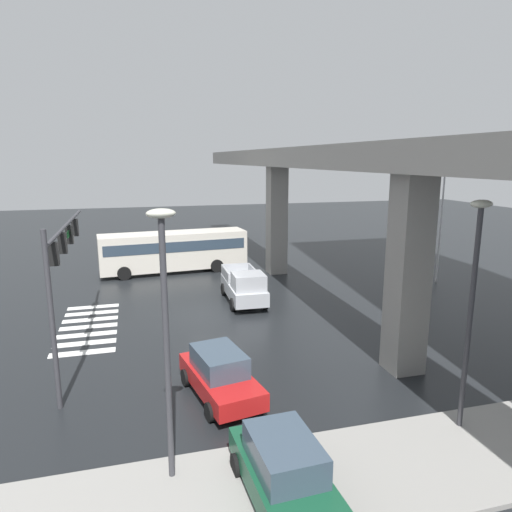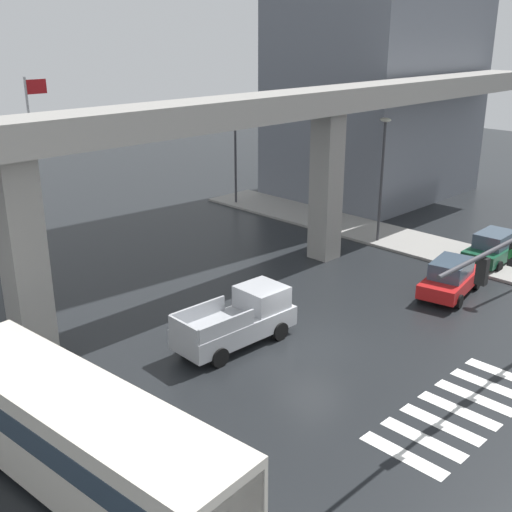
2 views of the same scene
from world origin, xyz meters
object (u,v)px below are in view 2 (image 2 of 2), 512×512
sedan_red (451,277)px  fire_hydrant (483,266)px  sedan_dark_green (494,247)px  city_bus (80,436)px  pickup_truck (241,320)px  street_lamp_mid_block (382,166)px  flagpole (36,159)px  street_lamp_far_north (235,140)px

sedan_red → fire_hydrant: sedan_red is taller
fire_hydrant → sedan_dark_green: bearing=11.7°
city_bus → fire_hydrant: 22.94m
pickup_truck → street_lamp_mid_block: size_ratio=0.71×
city_bus → sedan_dark_green: size_ratio=2.51×
city_bus → street_lamp_mid_block: 24.43m
city_bus → sedan_red: (19.29, -0.15, -0.87)m
city_bus → flagpole: 19.36m
sedan_dark_green → fire_hydrant: size_ratio=5.15×
street_lamp_mid_block → fire_hydrant: (-0.40, -6.74, -4.13)m
city_bus → sedan_dark_green: city_bus is taller
sedan_red → flagpole: size_ratio=0.47×
sedan_dark_green → street_lamp_mid_block: (-1.56, 6.33, 3.70)m
pickup_truck → street_lamp_far_north: 21.54m
fire_hydrant → flagpole: 23.44m
city_bus → street_lamp_far_north: street_lamp_far_north is taller
sedan_red → flagpole: bearing=123.3°
street_lamp_far_north → fire_hydrant: (-0.40, -18.92, -4.13)m
pickup_truck → flagpole: bearing=94.4°
pickup_truck → street_lamp_far_north: street_lamp_far_north is taller
sedan_dark_green → fire_hydrant: bearing=-168.3°
sedan_red → fire_hydrant: (3.62, 0.16, -0.42)m
street_lamp_far_north → sedan_red: bearing=-101.9°
sedan_dark_green → flagpole: (-16.98, 16.83, 4.76)m
flagpole → street_lamp_mid_block: bearing=-34.2°
sedan_red → city_bus: bearing=179.6°
street_lamp_mid_block → pickup_truck: bearing=-166.4°
sedan_dark_green → fire_hydrant: (-1.96, -0.41, -0.42)m
pickup_truck → street_lamp_mid_block: 15.19m
sedan_red → street_lamp_far_north: street_lamp_far_north is taller
pickup_truck → city_bus: size_ratio=0.47×
city_bus → sedan_red: 19.31m
sedan_dark_green → sedan_red: size_ratio=0.96×
street_lamp_far_north → flagpole: 15.55m
city_bus → street_lamp_mid_block: size_ratio=1.52×
city_bus → flagpole: size_ratio=1.14×
city_bus → sedan_dark_green: (24.87, 0.42, -0.87)m
fire_hydrant → city_bus: bearing=-180.0°
street_lamp_mid_block → fire_hydrant: street_lamp_mid_block is taller
street_lamp_mid_block → fire_hydrant: bearing=-93.4°
street_lamp_mid_block → flagpole: size_ratio=0.75×
city_bus → sedan_red: size_ratio=2.41×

